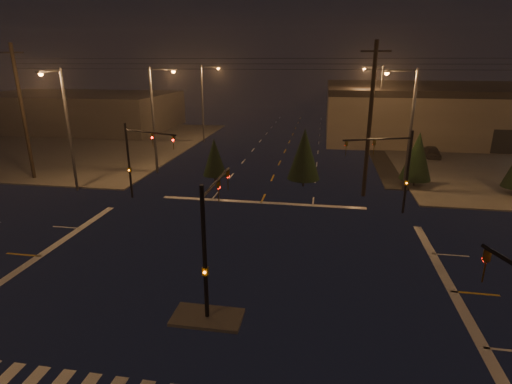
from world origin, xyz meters
The scene contains 19 objects.
ground centered at (0.00, 0.00, 0.00)m, with size 140.00×140.00×0.00m, color black.
sidewalk_nw centered at (-30.00, 30.00, 0.06)m, with size 36.00×36.00×0.12m, color #474540.
median_island centered at (0.00, -4.00, 0.07)m, with size 3.00×1.60×0.15m, color #474540.
stop_bar_far centered at (0.00, 11.00, 0.01)m, with size 16.00×0.50×0.01m, color beige.
commercial_block centered at (-35.00, 42.00, 2.80)m, with size 30.00×18.00×5.60m, color #433E3A.
signal_mast_median centered at (0.00, -3.07, 3.75)m, with size 0.25×4.59×6.00m.
signal_mast_ne centered at (9.50, 10.14, 3.79)m, with size 4.84×1.86×6.00m.
signal_mast_nw centered at (-9.50, 10.14, 3.79)m, with size 4.84×1.86×6.00m.
streetlight_1 centered at (-11.18, 18.00, 5.80)m, with size 2.77×0.32×10.00m.
streetlight_2 centered at (-11.18, 34.00, 5.80)m, with size 2.77×0.32×10.00m.
streetlight_3 centered at (11.18, 16.00, 5.80)m, with size 2.77×0.32×10.00m.
streetlight_4 centered at (11.18, 36.00, 5.80)m, with size 2.77×0.32×10.00m.
streetlight_5 centered at (-16.00, 11.18, 5.80)m, with size 0.32×2.77×10.00m.
utility_pole_0 centered at (-22.00, 14.00, 6.13)m, with size 2.20×0.32×12.00m.
utility_pole_1 centered at (8.00, 14.00, 6.13)m, with size 2.20×0.32×12.00m.
conifer_0 centered at (12.58, 17.30, 2.77)m, with size 2.65×2.65×4.83m.
conifer_3 centered at (-4.97, 15.68, 2.36)m, with size 2.13×2.13×4.03m.
conifer_4 centered at (2.98, 15.84, 2.91)m, with size 2.83×2.83×5.12m.
car_parked centered at (16.87, 29.27, 0.65)m, with size 1.53×3.81×1.30m, color black.
Camera 1 is at (4.47, -17.99, 10.49)m, focal length 28.00 mm.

